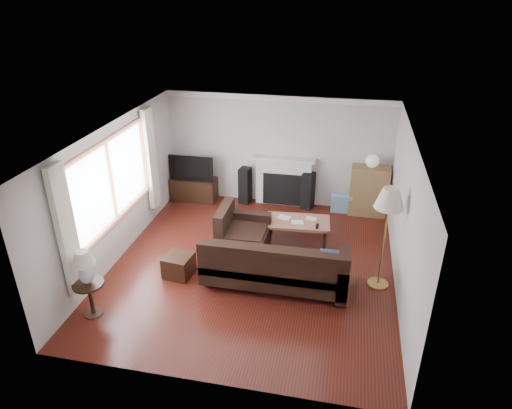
% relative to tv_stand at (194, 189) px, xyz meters
% --- Properties ---
extents(room, '(5.10, 5.60, 2.54)m').
position_rel_tv_stand_xyz_m(room, '(1.94, -2.48, 0.99)').
color(room, '#4C1811').
rests_on(room, ground).
extents(window, '(0.12, 2.74, 1.54)m').
position_rel_tv_stand_xyz_m(window, '(-0.51, -2.68, 1.29)').
color(window, brown).
rests_on(window, room).
extents(curtain_near, '(0.10, 0.35, 2.10)m').
position_rel_tv_stand_xyz_m(curtain_near, '(-0.46, -4.20, 1.14)').
color(curtain_near, silver).
rests_on(curtain_near, room).
extents(curtain_far, '(0.10, 0.35, 2.10)m').
position_rel_tv_stand_xyz_m(curtain_far, '(-0.46, -1.16, 1.14)').
color(curtain_far, silver).
rests_on(curtain_far, room).
extents(fireplace, '(1.40, 0.26, 1.15)m').
position_rel_tv_stand_xyz_m(fireplace, '(2.09, 0.16, 0.31)').
color(fireplace, white).
rests_on(fireplace, room).
extents(tv_stand, '(1.05, 0.47, 0.52)m').
position_rel_tv_stand_xyz_m(tv_stand, '(0.00, 0.00, 0.00)').
color(tv_stand, black).
rests_on(tv_stand, ground).
extents(television, '(1.03, 0.14, 0.60)m').
position_rel_tv_stand_xyz_m(television, '(0.00, 0.00, 0.56)').
color(television, black).
rests_on(television, tv_stand).
extents(speaker_left, '(0.28, 0.32, 0.85)m').
position_rel_tv_stand_xyz_m(speaker_left, '(1.22, 0.07, 0.16)').
color(speaker_left, black).
rests_on(speaker_left, ground).
extents(speaker_right, '(0.30, 0.34, 0.85)m').
position_rel_tv_stand_xyz_m(speaker_right, '(2.67, 0.07, 0.16)').
color(speaker_right, black).
rests_on(speaker_right, ground).
extents(bookshelf, '(0.81, 0.38, 1.11)m').
position_rel_tv_stand_xyz_m(bookshelf, '(3.99, 0.04, 0.29)').
color(bookshelf, olive).
rests_on(bookshelf, ground).
extents(globe_lamp, '(0.28, 0.28, 0.28)m').
position_rel_tv_stand_xyz_m(globe_lamp, '(3.99, 0.04, 0.99)').
color(globe_lamp, white).
rests_on(globe_lamp, bookshelf).
extents(sectional_sofa, '(2.63, 1.92, 0.85)m').
position_rel_tv_stand_xyz_m(sectional_sofa, '(2.43, -2.94, 0.16)').
color(sectional_sofa, black).
rests_on(sectional_sofa, ground).
extents(coffee_table, '(1.27, 0.76, 0.48)m').
position_rel_tv_stand_xyz_m(coffee_table, '(2.63, -1.48, -0.02)').
color(coffee_table, '#9A644A').
rests_on(coffee_table, ground).
extents(footstool, '(0.52, 0.52, 0.39)m').
position_rel_tv_stand_xyz_m(footstool, '(0.73, -3.02, -0.07)').
color(footstool, black).
rests_on(footstool, ground).
extents(floor_lamp, '(0.51, 0.51, 1.81)m').
position_rel_tv_stand_xyz_m(floor_lamp, '(4.15, -2.61, 0.64)').
color(floor_lamp, '#AC843B').
rests_on(floor_lamp, ground).
extents(side_table, '(0.47, 0.47, 0.59)m').
position_rel_tv_stand_xyz_m(side_table, '(-0.21, -4.30, 0.03)').
color(side_table, black).
rests_on(side_table, ground).
extents(table_lamp, '(0.34, 0.34, 0.55)m').
position_rel_tv_stand_xyz_m(table_lamp, '(-0.21, -4.30, 0.60)').
color(table_lamp, silver).
rests_on(table_lamp, side_table).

